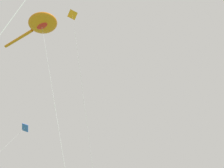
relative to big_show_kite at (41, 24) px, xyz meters
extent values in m
ellipsoid|color=orange|center=(-0.05, -0.25, 0.03)|extent=(3.34, 4.02, 0.92)
cylinder|color=orange|center=(0.80, 4.05, -0.11)|extent=(1.33, 5.16, 0.33)
ellipsoid|color=red|center=(-0.05, -0.25, -0.38)|extent=(0.94, 1.66, 0.33)
cylinder|color=#B2B2B7|center=(0.37, -3.04, -8.94)|extent=(0.87, 5.62, 17.03)
cube|color=blue|center=(1.97, 0.65, -11.16)|extent=(0.56, 0.89, 0.74)
cube|color=orange|center=(2.17, -2.32, 3.23)|extent=(1.10, 1.30, 0.94)
cylinder|color=#B2B2B7|center=(4.08, -3.72, -7.11)|extent=(3.83, 2.82, 20.68)
camera|label=1|loc=(-10.40, -12.26, -15.95)|focal=28.72mm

